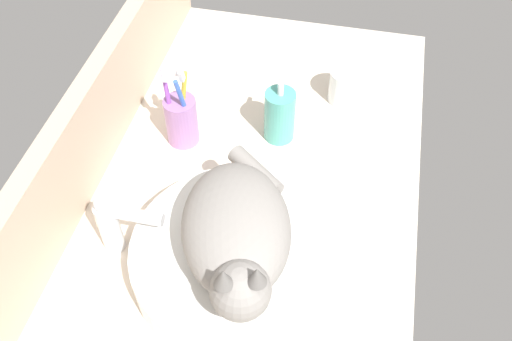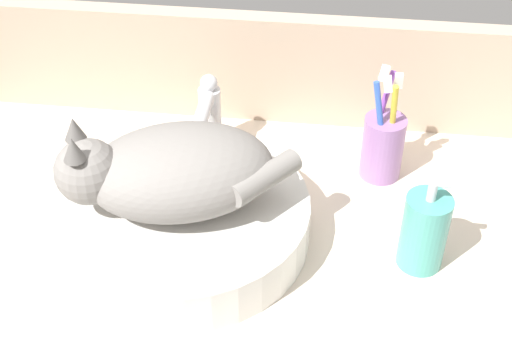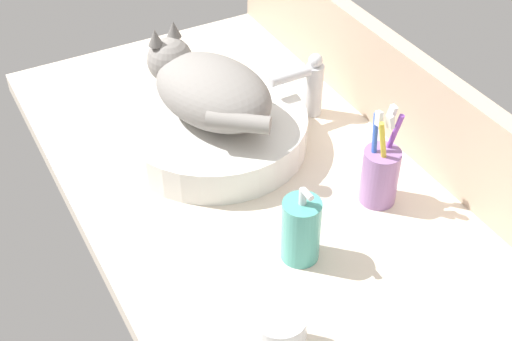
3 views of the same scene
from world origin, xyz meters
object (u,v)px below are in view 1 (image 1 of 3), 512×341
(sink_basin, at_px, (237,258))
(water_glass, at_px, (346,87))
(soap_dispenser, at_px, (280,115))
(faucet, at_px, (114,222))
(toothbrush_cup, at_px, (181,119))
(cat, at_px, (237,233))

(sink_basin, distance_m, water_glass, 0.49)
(soap_dispenser, bearing_deg, faucet, 146.52)
(soap_dispenser, height_order, toothbrush_cup, toothbrush_cup)
(cat, xyz_separation_m, soap_dispenser, (0.34, -0.00, -0.07))
(toothbrush_cup, bearing_deg, soap_dispenser, -74.53)
(cat, distance_m, soap_dispenser, 0.35)
(soap_dispenser, relative_size, water_glass, 1.91)
(sink_basin, height_order, soap_dispenser, soap_dispenser)
(toothbrush_cup, height_order, water_glass, toothbrush_cup)
(toothbrush_cup, relative_size, water_glass, 2.45)
(toothbrush_cup, bearing_deg, water_glass, -57.76)
(cat, height_order, water_glass, cat)
(water_glass, bearing_deg, sink_basin, 164.73)
(cat, relative_size, toothbrush_cup, 1.70)
(cat, bearing_deg, soap_dispenser, -0.60)
(toothbrush_cup, bearing_deg, faucet, 174.06)
(soap_dispenser, bearing_deg, water_glass, -40.11)
(water_glass, bearing_deg, faucet, 144.40)
(cat, xyz_separation_m, faucet, (0.01, 0.21, -0.05))
(cat, distance_m, water_glass, 0.51)
(cat, distance_m, faucet, 0.22)
(sink_basin, height_order, cat, cat)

